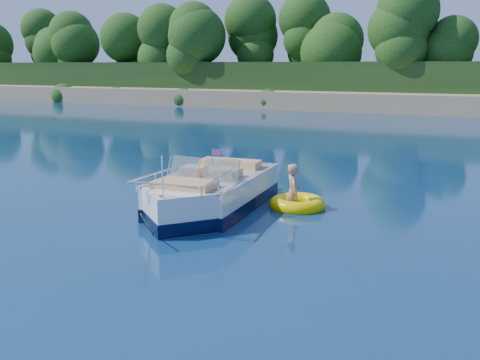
# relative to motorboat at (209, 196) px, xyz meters

# --- Properties ---
(ground) EXTENTS (160.00, 160.00, 0.00)m
(ground) POSITION_rel_motorboat_xyz_m (1.70, -3.57, -0.40)
(ground) COLOR #0A214B
(ground) RESTS_ON ground
(shoreline) EXTENTS (170.00, 59.00, 6.00)m
(shoreline) POSITION_rel_motorboat_xyz_m (1.70, 60.20, 0.58)
(shoreline) COLOR #967857
(shoreline) RESTS_ON ground
(treeline) EXTENTS (150.00, 7.12, 8.19)m
(treeline) POSITION_rel_motorboat_xyz_m (1.74, 37.44, 5.15)
(treeline) COLOR #301F10
(treeline) RESTS_ON ground
(motorboat) EXTENTS (2.43, 6.17, 2.05)m
(motorboat) POSITION_rel_motorboat_xyz_m (0.00, 0.00, 0.00)
(motorboat) COLOR white
(motorboat) RESTS_ON ground
(tow_tube) EXTENTS (1.66, 1.66, 0.39)m
(tow_tube) POSITION_rel_motorboat_xyz_m (2.00, 1.24, -0.30)
(tow_tube) COLOR #FFE000
(tow_tube) RESTS_ON ground
(boy) EXTENTS (0.76, 0.92, 1.66)m
(boy) POSITION_rel_motorboat_xyz_m (1.89, 1.16, -0.40)
(boy) COLOR tan
(boy) RESTS_ON ground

